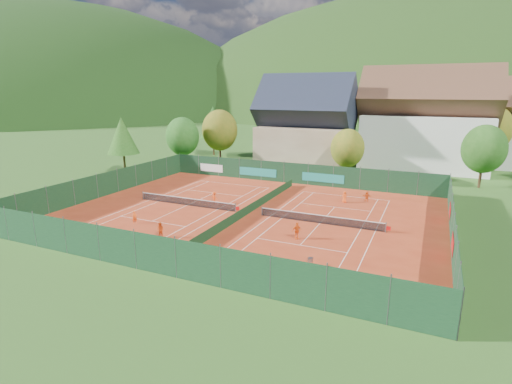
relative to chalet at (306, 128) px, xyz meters
The scene contains 33 objects.
ground 30.87m from the chalet, 84.29° to the right, with size 600.00×600.00×0.00m, color #275119.
clay_pad 30.87m from the chalet, 84.29° to the right, with size 40.00×32.00×0.01m, color #A03117.
court_markings_left 31.12m from the chalet, 99.46° to the right, with size 11.03×23.83×0.00m.
court_markings_right 32.63m from the chalet, 69.86° to the right, with size 11.03×23.83×0.00m.
tennis_net_left 31.00m from the chalet, 99.17° to the right, with size 13.30×0.10×1.02m.
tennis_net_right 32.59m from the chalet, 69.60° to the right, with size 13.30×0.10×1.02m.
court_divider 30.77m from the chalet, 84.29° to the right, with size 0.03×28.80×1.00m.
fence_north 15.14m from the chalet, 79.70° to the right, with size 40.00×0.10×3.00m.
fence_south 46.38m from the chalet, 86.27° to the right, with size 40.00×0.04×3.00m.
fence_west 34.86m from the chalet, 119.54° to the right, with size 0.04×32.00×3.00m.
fence_east 38.11m from the chalet, 52.48° to the right, with size 0.09×32.00×3.00m.
chalet is the anchor object (origin of this frame).
hotel_block_a 19.94m from the chalet, 17.53° to the left, with size 21.60×11.00×17.25m.
tree_west_front 21.51m from the chalet, 152.24° to the right, with size 5.72×5.72×8.69m.
tree_west_mid 15.53m from the chalet, 165.07° to the right, with size 6.44×6.44×9.78m.
tree_west_back 21.38m from the chalet, 169.22° to the left, with size 5.60×5.60×10.00m.
tree_center 12.19m from the chalet, 41.63° to the right, with size 5.01×5.01×7.60m.
tree_east_front 27.69m from the chalet, 12.53° to the right, with size 5.72×5.72×8.69m.
tree_west_side 30.81m from the chalet, 144.25° to the right, with size 5.04×5.04×9.00m.
tree_east_back 30.68m from the chalet, 19.03° to the left, with size 7.15×7.15×10.86m.
mountain_backdrop 211.04m from the chalet, 81.19° to the left, with size 820.00×530.00×242.00m.
ball_hopper 42.70m from the chalet, 72.02° to the right, with size 0.34×0.34×0.80m.
loose_ball_0 34.10m from the chalet, 99.23° to the right, with size 0.07×0.07×0.07m, color #CCD833.
loose_ball_1 43.71m from the chalet, 77.20° to the right, with size 0.07×0.07×0.07m, color #CCD833.
loose_ball_2 26.43m from the chalet, 71.87° to the right, with size 0.07×0.07×0.07m, color #CCD833.
loose_ball_3 22.07m from the chalet, 94.97° to the right, with size 0.07×0.07×0.07m, color #CCD833.
loose_ball_4 33.83m from the chalet, 70.89° to the right, with size 0.07×0.07×0.07m, color #CCD833.
player_left_near 38.59m from the chalet, 99.30° to the right, with size 0.47×0.31×1.28m, color #FD5A16.
player_left_mid 40.32m from the chalet, 91.80° to the right, with size 0.71×0.55×1.46m, color #CD4412.
player_left_far 28.54m from the chalet, 95.18° to the right, with size 0.92×0.53×1.42m, color #FB4F16.
player_right_near 36.98m from the chalet, 73.75° to the right, with size 0.92×0.38×1.58m, color #F75D15.
player_right_far_a 24.83m from the chalet, 61.26° to the right, with size 0.68×0.44×1.40m, color #F75215.
player_right_far_b 24.71m from the chalet, 54.45° to the right, with size 1.12×0.36×1.20m, color #DC4D13.
Camera 1 is at (17.83, -37.67, 13.13)m, focal length 28.00 mm.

